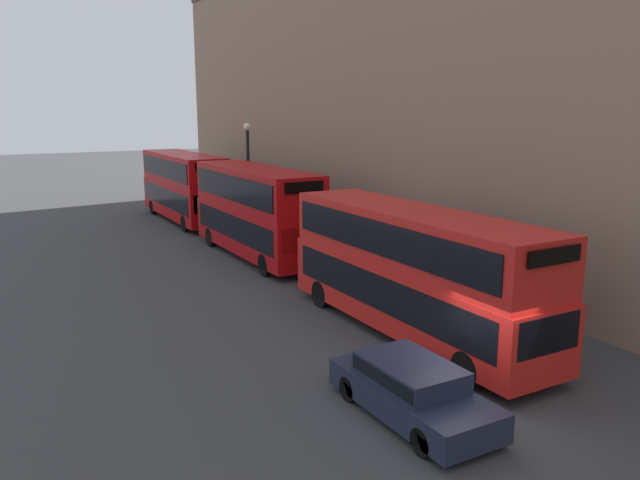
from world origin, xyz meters
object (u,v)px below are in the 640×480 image
bus_leading (412,267)px  bus_third_in_queue (184,184)px  bus_second_in_queue (256,208)px  car_dark_sedan (412,388)px  pedestrian (322,244)px

bus_leading → bus_third_in_queue: bearing=90.0°
bus_leading → bus_second_in_queue: 12.38m
bus_leading → bus_third_in_queue: size_ratio=1.04×
bus_leading → car_dark_sedan: size_ratio=2.40×
bus_second_in_queue → car_dark_sedan: (-3.40, -16.83, -1.70)m
bus_third_in_queue → car_dark_sedan: (-3.40, -28.44, -1.68)m
bus_second_in_queue → bus_third_in_queue: bus_second_in_queue is taller
bus_leading → bus_second_in_queue: bearing=90.0°
pedestrian → bus_second_in_queue: bearing=135.0°
car_dark_sedan → bus_third_in_queue: bearing=83.2°
bus_leading → bus_third_in_queue: (0.00, 23.99, 0.13)m
bus_leading → pedestrian: 10.38m
car_dark_sedan → bus_second_in_queue: bearing=78.6°
bus_third_in_queue → car_dark_sedan: bus_third_in_queue is taller
bus_second_in_queue → car_dark_sedan: bus_second_in_queue is taller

